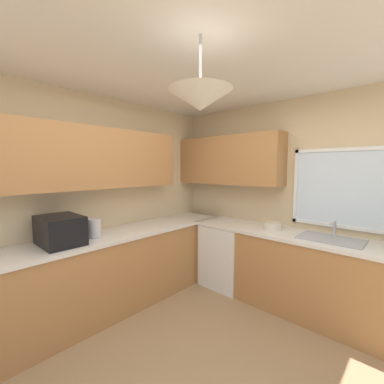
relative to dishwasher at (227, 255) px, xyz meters
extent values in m
cube|color=beige|center=(0.86, 0.37, 0.85)|extent=(3.77, 0.06, 2.57)
cube|color=beige|center=(-1.00, -1.60, 0.85)|extent=(0.06, 4.00, 2.57)
cube|color=white|center=(0.86, -1.60, 2.16)|extent=(3.77, 4.00, 0.06)
cube|color=silver|center=(1.31, 0.34, 1.02)|extent=(0.95, 0.02, 0.84)
cube|color=white|center=(1.31, 0.33, 1.46)|extent=(1.03, 0.04, 0.04)
cube|color=white|center=(1.31, 0.33, 0.58)|extent=(1.03, 0.04, 0.04)
cube|color=white|center=(0.82, 0.33, 1.02)|extent=(0.04, 0.04, 0.92)
cube|color=#AD7542|center=(-0.81, -1.80, 1.36)|extent=(0.32, 2.72, 0.70)
cube|color=#AD7542|center=(-0.14, 0.18, 1.36)|extent=(1.66, 0.32, 0.70)
cylinder|color=#B7B7BC|center=(0.86, -1.60, 1.96)|extent=(0.02, 0.02, 0.35)
cone|color=silver|center=(0.86, -1.60, 1.71)|extent=(0.44, 0.44, 0.14)
cube|color=#AD7542|center=(-0.66, -1.60, 0.00)|extent=(0.62, 3.58, 0.88)
cube|color=silver|center=(-0.66, -1.60, 0.46)|extent=(0.65, 3.61, 0.04)
cube|color=#AD7542|center=(1.07, 0.03, 0.00)|extent=(2.83, 0.62, 0.88)
cube|color=silver|center=(1.07, 0.03, 0.46)|extent=(2.86, 0.65, 0.04)
cube|color=white|center=(0.00, 0.00, 0.00)|extent=(0.60, 0.60, 0.87)
cube|color=black|center=(-0.66, -2.00, 0.63)|extent=(0.48, 0.36, 0.29)
cylinder|color=#B7B7BC|center=(-0.64, -1.65, 0.59)|extent=(0.14, 0.14, 0.21)
cube|color=#9EA0A5|center=(1.31, 0.03, 0.49)|extent=(0.63, 0.40, 0.02)
cylinder|color=#B7B7BC|center=(1.31, 0.19, 0.57)|extent=(0.03, 0.03, 0.18)
cylinder|color=#B7B7BC|center=(1.31, 0.09, 0.66)|extent=(0.02, 0.20, 0.02)
cylinder|color=beige|center=(0.66, 0.03, 0.53)|extent=(0.22, 0.22, 0.09)
camera|label=1|loc=(1.98, -2.91, 1.26)|focal=23.27mm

